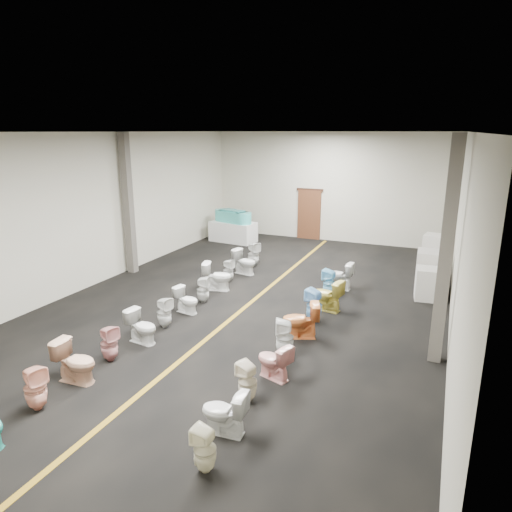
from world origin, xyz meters
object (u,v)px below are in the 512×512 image
object	(u,v)px
appliance_crate_c	(432,265)
toilet_left_3	(109,343)
appliance_crate_d	(435,250)
toilet_left_9	(228,271)
toilet_right_2	(248,382)
bathtub	(233,216)
toilet_left_6	(187,300)
toilet_right_4	(285,338)
toilet_right_8	(330,284)
toilet_left_10	(245,262)
display_table	(233,232)
toilet_left_7	(203,290)
toilet_left_4	(142,327)
toilet_left_2	(76,362)
toilet_right_6	(314,306)
toilet_right_3	(274,361)
appliance_crate_a	(428,284)
toilet_right_5	(301,320)
toilet_left_1	(35,388)
toilet_left_11	(253,254)
toilet_right_0	(205,450)
toilet_left_5	(164,312)
toilet_right_9	(339,276)
toilet_right_7	(327,295)
toilet_right_1	(224,412)
toilet_left_8	(217,276)
appliance_crate_b	(431,270)

from	to	relation	value
appliance_crate_c	toilet_left_3	size ratio (longest dim) A/B	1.04
appliance_crate_c	appliance_crate_d	distance (m)	1.44
toilet_left_9	toilet_right_2	distance (m)	6.53
bathtub	toilet_left_6	size ratio (longest dim) A/B	2.67
toilet_right_4	toilet_right_8	xyz separation A→B (m)	(-0.01, 3.73, 0.01)
appliance_crate_c	toilet_left_10	size ratio (longest dim) A/B	0.97
display_table	toilet_left_7	size ratio (longest dim) A/B	2.58
toilet_left_4	toilet_left_6	world-z (taller)	toilet_left_4
toilet_left_2	toilet_left_7	size ratio (longest dim) A/B	1.12
toilet_left_10	toilet_right_6	xyz separation A→B (m)	(3.18, -2.87, 0.02)
toilet_left_6	toilet_left_2	bearing A→B (deg)	-172.69
toilet_right_3	toilet_left_7	bearing A→B (deg)	-113.76
appliance_crate_d	toilet_left_6	xyz separation A→B (m)	(-5.63, -7.13, -0.20)
appliance_crate_a	toilet_left_7	world-z (taller)	appliance_crate_a
appliance_crate_c	appliance_crate_d	world-z (taller)	appliance_crate_d
toilet_right_4	toilet_right_5	size ratio (longest dim) A/B	0.97
bathtub	toilet_left_3	bearing A→B (deg)	-59.62
toilet_left_1	toilet_left_11	size ratio (longest dim) A/B	0.95
toilet_left_4	toilet_left_3	bearing A→B (deg)	-178.35
toilet_left_2	toilet_left_4	xyz separation A→B (m)	(0.12, 1.83, -0.03)
toilet_right_8	toilet_right_3	bearing A→B (deg)	9.30
toilet_left_6	toilet_right_5	world-z (taller)	toilet_right_5
toilet_left_2	toilet_right_0	world-z (taller)	toilet_left_2
toilet_left_2	toilet_right_5	size ratio (longest dim) A/B	0.98
toilet_left_1	toilet_right_8	size ratio (longest dim) A/B	0.98
toilet_left_4	toilet_right_3	world-z (taller)	toilet_left_4
toilet_left_5	toilet_right_9	xyz separation A→B (m)	(3.17, 4.34, 0.04)
toilet_right_7	toilet_left_1	bearing A→B (deg)	-16.58
display_table	toilet_right_5	xyz separation A→B (m)	(5.48, -7.77, -0.00)
toilet_right_5	toilet_left_3	bearing A→B (deg)	-73.28
appliance_crate_a	toilet_left_9	world-z (taller)	appliance_crate_a
toilet_right_4	toilet_left_2	bearing A→B (deg)	-70.92
toilet_right_1	toilet_left_9	bearing A→B (deg)	-158.15
toilet_left_8	toilet_left_9	distance (m)	0.82
toilet_left_5	toilet_right_7	xyz separation A→B (m)	(3.27, 2.56, 0.05)
toilet_left_1	toilet_right_8	bearing A→B (deg)	-7.35
display_table	appliance_crate_a	bearing A→B (deg)	-26.79
toilet_right_2	toilet_left_4	bearing A→B (deg)	-89.20
appliance_crate_b	toilet_right_6	bearing A→B (deg)	-123.45
bathtub	toilet_left_1	distance (m)	12.39
appliance_crate_b	toilet_right_1	distance (m)	8.79
toilet_left_11	toilet_right_9	xyz separation A→B (m)	(3.25, -1.15, -0.01)
toilet_left_6	toilet_right_2	distance (m)	4.31
toilet_left_4	toilet_left_6	distance (m)	1.87
display_table	appliance_crate_c	size ratio (longest dim) A/B	2.39
toilet_right_5	toilet_left_10	bearing A→B (deg)	-162.45
appliance_crate_b	toilet_right_6	xyz separation A→B (m)	(-2.46, -3.73, -0.15)
toilet_left_6	toilet_left_7	world-z (taller)	toilet_left_7
toilet_left_1	toilet_left_6	xyz separation A→B (m)	(0.07, 4.64, -0.06)
bathtub	toilet_right_5	xyz separation A→B (m)	(5.48, -7.77, -0.65)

